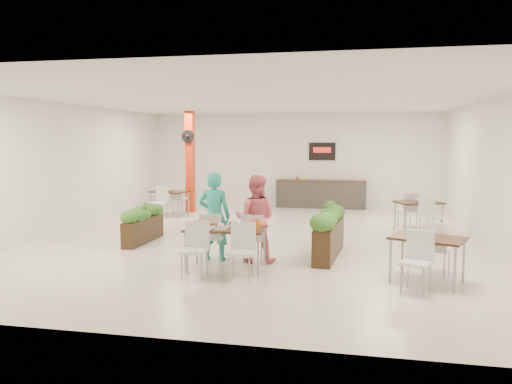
% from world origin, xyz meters
% --- Properties ---
extents(ground, '(12.00, 12.00, 0.00)m').
position_xyz_m(ground, '(0.00, 0.00, 0.00)').
color(ground, beige).
rests_on(ground, ground).
extents(room_shell, '(10.10, 12.10, 3.22)m').
position_xyz_m(room_shell, '(0.00, 0.00, 2.01)').
color(room_shell, white).
rests_on(room_shell, ground).
extents(red_column, '(0.40, 0.41, 3.20)m').
position_xyz_m(red_column, '(-3.00, 3.79, 1.64)').
color(red_column, red).
rests_on(red_column, ground).
extents(service_counter, '(3.00, 0.64, 2.20)m').
position_xyz_m(service_counter, '(1.00, 5.65, 0.49)').
color(service_counter, '#2A2825').
rests_on(service_counter, ground).
extents(main_table, '(1.42, 1.65, 0.92)m').
position_xyz_m(main_table, '(-0.07, -2.84, 0.64)').
color(main_table, black).
rests_on(main_table, ground).
extents(diner_man, '(0.63, 0.42, 1.70)m').
position_xyz_m(diner_man, '(-0.46, -2.19, 0.85)').
color(diner_man, teal).
rests_on(diner_man, ground).
extents(diner_woman, '(0.82, 0.64, 1.65)m').
position_xyz_m(diner_woman, '(0.34, -2.19, 0.82)').
color(diner_woman, '#EB6877').
rests_on(diner_woman, ground).
extents(planter_left, '(0.41, 1.76, 0.91)m').
position_xyz_m(planter_left, '(-2.50, -0.92, 0.49)').
color(planter_left, black).
rests_on(planter_left, ground).
extents(planter_right, '(0.55, 2.11, 1.11)m').
position_xyz_m(planter_right, '(1.68, -1.49, 0.51)').
color(planter_right, black).
rests_on(planter_right, ground).
extents(side_table_a, '(1.20, 1.67, 0.92)m').
position_xyz_m(side_table_a, '(-3.38, 2.97, 0.62)').
color(side_table_a, black).
rests_on(side_table_a, ground).
extents(side_table_b, '(1.27, 1.66, 0.92)m').
position_xyz_m(side_table_b, '(3.73, 1.74, 0.62)').
color(side_table_b, black).
rests_on(side_table_b, ground).
extents(side_table_c, '(1.30, 1.66, 0.92)m').
position_xyz_m(side_table_c, '(3.33, -3.02, 0.62)').
color(side_table_c, black).
rests_on(side_table_c, ground).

